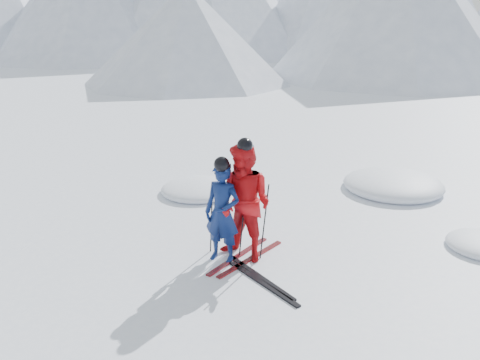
% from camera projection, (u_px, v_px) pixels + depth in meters
% --- Properties ---
extents(ground, '(160.00, 160.00, 0.00)m').
position_uv_depth(ground, '(339.00, 269.00, 8.42)').
color(ground, white).
rests_on(ground, ground).
extents(skier_blue, '(0.63, 0.42, 1.73)m').
position_uv_depth(skier_blue, '(222.00, 213.00, 8.47)').
color(skier_blue, '#0D1E53').
rests_on(skier_blue, ground).
extents(skier_red, '(1.12, 0.95, 2.03)m').
position_uv_depth(skier_red, '(245.00, 203.00, 8.47)').
color(skier_red, red).
rests_on(skier_red, ground).
extents(pole_blue_left, '(0.12, 0.08, 1.15)m').
position_uv_depth(pole_blue_left, '(211.00, 222.00, 8.81)').
color(pole_blue_left, black).
rests_on(pole_blue_left, ground).
extents(pole_blue_right, '(0.12, 0.07, 1.15)m').
position_uv_depth(pole_blue_right, '(242.00, 226.00, 8.67)').
color(pole_blue_right, black).
rests_on(pole_blue_right, ground).
extents(pole_red_left, '(0.13, 0.10, 1.35)m').
position_uv_depth(pole_red_left, '(235.00, 214.00, 8.92)').
color(pole_red_left, black).
rests_on(pole_red_left, ground).
extents(pole_red_right, '(0.13, 0.09, 1.35)m').
position_uv_depth(pole_red_right, '(264.00, 222.00, 8.58)').
color(pole_red_right, black).
rests_on(pole_red_right, ground).
extents(ski_worn_left, '(0.36, 1.69, 0.03)m').
position_uv_depth(ski_worn_left, '(238.00, 256.00, 8.84)').
color(ski_worn_left, black).
rests_on(ski_worn_left, ground).
extents(ski_worn_right, '(0.47, 1.68, 0.03)m').
position_uv_depth(ski_worn_right, '(251.00, 259.00, 8.74)').
color(ski_worn_right, black).
rests_on(ski_worn_right, ground).
extents(ski_loose_a, '(1.53, 0.91, 0.03)m').
position_uv_depth(ski_loose_a, '(260.00, 277.00, 8.14)').
color(ski_loose_a, black).
rests_on(ski_loose_a, ground).
extents(ski_loose_b, '(1.55, 0.86, 0.03)m').
position_uv_depth(ski_loose_b, '(262.00, 283.00, 7.97)').
color(ski_loose_b, black).
rests_on(ski_loose_b, ground).
extents(snow_lumps, '(9.19, 7.79, 0.52)m').
position_uv_depth(snow_lumps, '(366.00, 206.00, 11.12)').
color(snow_lumps, white).
rests_on(snow_lumps, ground).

